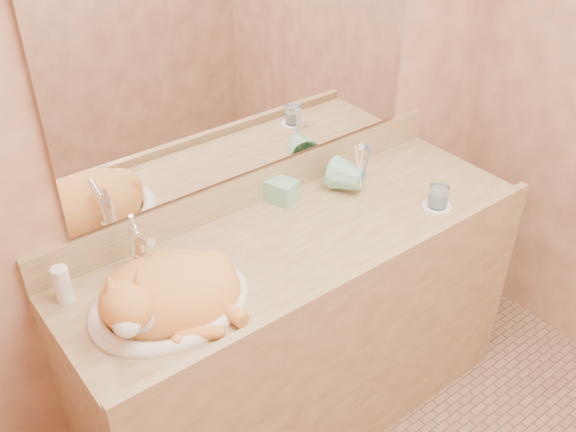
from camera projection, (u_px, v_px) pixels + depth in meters
wall_back at (251, 93)px, 2.01m from camera, size 2.40×0.02×2.50m
vanity_counter at (302, 332)px, 2.30m from camera, size 1.60×0.55×0.85m
mirror at (251, 51)px, 1.92m from camera, size 1.30×0.02×0.80m
sink_basin at (168, 285)px, 1.75m from camera, size 0.50×0.44×0.14m
faucet at (137, 248)px, 1.85m from camera, size 0.06×0.14×0.19m
cat at (166, 293)px, 1.74m from camera, size 0.49×0.45×0.22m
soap_dispenser at (294, 183)px, 2.16m from camera, size 0.10×0.10×0.18m
toothbrush_cup at (361, 181)px, 2.23m from camera, size 0.16×0.16×0.11m
toothbrushes at (363, 165)px, 2.19m from camera, size 0.03×0.03×0.20m
saucer at (437, 207)px, 2.19m from camera, size 0.10×0.10×0.01m
water_glass at (438, 196)px, 2.17m from camera, size 0.07×0.07×0.08m
lotion_bottle at (63, 285)px, 1.78m from camera, size 0.05×0.05×0.11m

